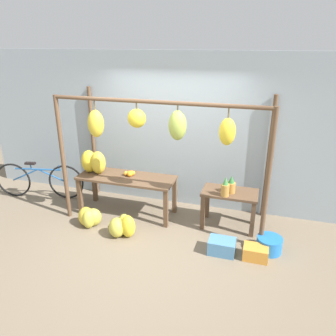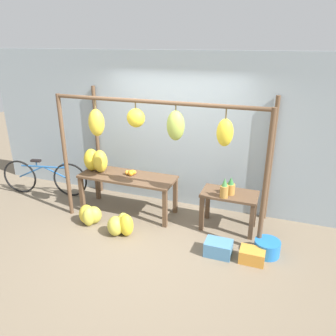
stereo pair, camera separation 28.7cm
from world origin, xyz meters
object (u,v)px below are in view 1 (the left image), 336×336
Objects in this scene: banana_pile_on_table at (93,162)px; pineapple_cluster at (228,187)px; parked_bicycle at (39,180)px; banana_pile_ground_right at (123,226)px; orange_pile at (130,174)px; banana_pile_ground_left at (89,217)px; fruit_crate_white at (222,246)px; fruit_crate_purple at (256,253)px; blue_bucket at (269,244)px.

banana_pile_on_table is 1.55× the size of pineapple_cluster.
pineapple_cluster is at bearing -1.89° from parked_bicycle.
banana_pile_on_table is 1.34m from banana_pile_ground_right.
orange_pile is 1.01m from banana_pile_ground_left.
banana_pile_on_table reaches higher than parked_bicycle.
orange_pile is 2.04m from fruit_crate_white.
pineapple_cluster is at bearing -1.06° from banana_pile_on_table.
orange_pile is at bearing 176.81° from pineapple_cluster.
pineapple_cluster is 0.63× the size of banana_pile_ground_right.
fruit_crate_white is at bearing -179.78° from fruit_crate_purple.
blue_bucket is 4.44m from parked_bicycle.
orange_pile is 0.57× the size of pineapple_cluster.
blue_bucket is at bearing 52.66° from fruit_crate_purple.
banana_pile_on_table is 2.67m from fruit_crate_white.
banana_pile_on_table is 1.08× the size of banana_pile_ground_left.
pineapple_cluster is at bearing -3.19° from orange_pile.
banana_pile_on_table reaches higher than fruit_crate_purple.
banana_pile_ground_left is at bearing -73.16° from banana_pile_on_table.
fruit_crate_purple is at bearing -0.03° from banana_pile_ground_right.
pineapple_cluster is 0.84× the size of fruit_crate_white.
orange_pile is 1.99m from parked_bicycle.
banana_pile_on_table is 3.13m from fruit_crate_purple.
orange_pile reaches higher than fruit_crate_white.
banana_pile_ground_left reaches higher than fruit_crate_white.
pineapple_cluster is 3.72m from parked_bicycle.
banana_pile_ground_right is at bearing -10.02° from banana_pile_ground_left.
orange_pile is 0.50× the size of blue_bucket.
banana_pile_ground_left is 1.25× the size of blue_bucket.
fruit_crate_purple is at bearing -13.82° from banana_pile_on_table.
banana_pile_on_table is 1.36× the size of blue_bucket.
fruit_crate_purple is (2.75, -0.12, -0.06)m from banana_pile_ground_left.
parked_bicycle is (-1.47, 0.68, 0.21)m from banana_pile_ground_left.
fruit_crate_white is 0.22× the size of parked_bicycle.
fruit_crate_white reaches higher than fruit_crate_purple.
blue_bucket is (2.26, 0.24, -0.06)m from banana_pile_ground_right.
orange_pile is at bearing 4.49° from banana_pile_on_table.
banana_pile_ground_right is 0.29× the size of parked_bicycle.
orange_pile is 0.98m from banana_pile_ground_right.
parked_bicycle reaches higher than banana_pile_ground_right.
parked_bicycle is at bearing 159.53° from banana_pile_ground_right.
fruit_crate_purple is at bearing -18.88° from orange_pile.
banana_pile_on_table reaches higher than banana_pile_ground_right.
fruit_crate_white is 0.71m from blue_bucket.
orange_pile is at bearing -0.73° from parked_bicycle.
fruit_crate_white is at bearing -160.01° from blue_bucket.
banana_pile_ground_right is at bearing -20.47° from parked_bicycle.
pineapple_cluster is 1.06m from blue_bucket.
blue_bucket is at bearing -8.75° from banana_pile_on_table.
pineapple_cluster reaches higher than fruit_crate_purple.
banana_pile_ground_left is at bearing 169.98° from banana_pile_ground_right.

